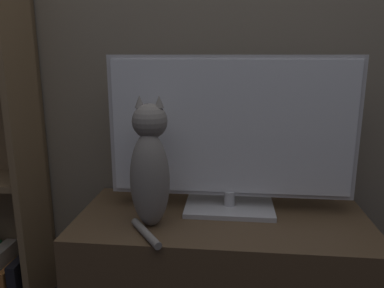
{
  "coord_description": "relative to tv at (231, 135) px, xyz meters",
  "views": [
    {
      "loc": [
        0.02,
        -0.5,
        1.18
      ],
      "look_at": [
        -0.12,
        0.89,
        0.85
      ],
      "focal_mm": 35.0,
      "sensor_mm": 36.0,
      "label": 1
    }
  ],
  "objects": [
    {
      "name": "tv_stand",
      "position": [
        -0.03,
        -0.07,
        -0.6
      ],
      "size": [
        1.17,
        0.54,
        0.54
      ],
      "color": "brown",
      "rests_on": "ground_plane"
    },
    {
      "name": "wall_back",
      "position": [
        -0.03,
        0.24,
        0.43
      ],
      "size": [
        4.8,
        0.05,
        2.6
      ],
      "color": "#756B5B",
      "rests_on": "ground_plane"
    },
    {
      "name": "tv",
      "position": [
        0.0,
        0.0,
        0.0
      ],
      "size": [
        1.0,
        0.22,
        0.64
      ],
      "color": "#B7B7BC",
      "rests_on": "tv_stand"
    },
    {
      "name": "cat",
      "position": [
        -0.3,
        -0.17,
        -0.1
      ],
      "size": [
        0.15,
        0.29,
        0.5
      ],
      "rotation": [
        0.0,
        0.0,
        0.01
      ],
      "color": "gray",
      "rests_on": "tv_stand"
    }
  ]
}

